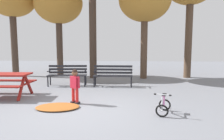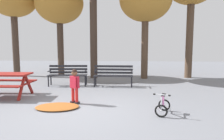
% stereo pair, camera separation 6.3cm
% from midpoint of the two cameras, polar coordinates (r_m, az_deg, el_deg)
% --- Properties ---
extents(ground, '(36.00, 36.00, 0.00)m').
position_cam_midpoint_polar(ground, '(5.32, -8.80, -11.25)').
color(ground, slate).
extents(picnic_table, '(1.83, 1.38, 0.79)m').
position_cam_midpoint_polar(picnic_table, '(7.45, -28.45, -2.16)').
color(picnic_table, maroon).
rests_on(picnic_table, ground).
extents(park_bench_far_left, '(1.63, 0.57, 0.85)m').
position_cam_midpoint_polar(park_bench_far_left, '(8.68, -12.08, -0.93)').
color(park_bench_far_left, '#232328').
rests_on(park_bench_far_left, ground).
extents(park_bench_left, '(1.60, 0.47, 0.85)m').
position_cam_midpoint_polar(park_bench_left, '(8.35, 0.60, -1.08)').
color(park_bench_left, '#232328').
rests_on(park_bench_left, ground).
extents(child_standing, '(0.32, 0.27, 0.99)m').
position_cam_midpoint_polar(child_standing, '(5.85, -10.16, -3.83)').
color(child_standing, red).
rests_on(child_standing, ground).
extents(kids_bicycle, '(0.50, 0.63, 0.54)m').
position_cam_midpoint_polar(kids_bicycle, '(5.13, 14.44, -9.71)').
color(kids_bicycle, black).
rests_on(kids_bicycle, ground).
extents(leaf_pile, '(1.23, 0.92, 0.07)m').
position_cam_midpoint_polar(leaf_pile, '(5.66, -14.81, -9.92)').
color(leaf_pile, '#9E5623').
rests_on(leaf_pile, ground).
extents(tree_left, '(2.60, 2.60, 5.07)m').
position_cam_midpoint_polar(tree_left, '(11.88, -14.42, 17.47)').
color(tree_left, '#423328').
rests_on(tree_left, ground).
extents(tree_right, '(2.60, 2.60, 5.06)m').
position_cam_midpoint_polar(tree_right, '(10.75, 9.57, 18.72)').
color(tree_right, brown).
rests_on(tree_right, ground).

